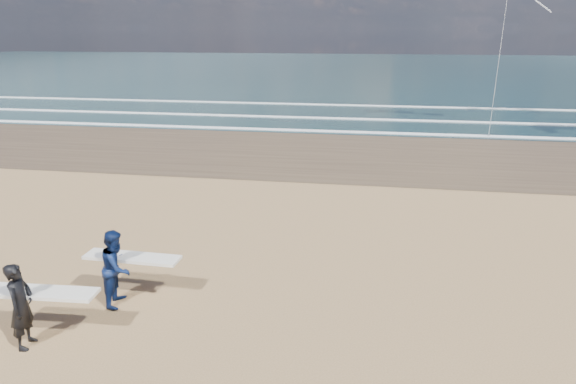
# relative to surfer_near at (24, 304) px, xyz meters

# --- Properties ---
(ocean) EXTENTS (220.00, 100.00, 0.02)m
(ocean) POSITION_rel_surfer_near_xyz_m (20.08, 71.75, -0.88)
(ocean) COLOR #173033
(ocean) RESTS_ON ground
(surfer_near) EXTENTS (2.23, 1.02, 1.74)m
(surfer_near) POSITION_rel_surfer_near_xyz_m (0.00, 0.00, 0.00)
(surfer_near) COLOR black
(surfer_near) RESTS_ON ground
(surfer_far) EXTENTS (2.21, 1.10, 1.74)m
(surfer_far) POSITION_rel_surfer_near_xyz_m (1.00, 1.82, -0.01)
(surfer_far) COLOR #0C1B45
(surfer_far) RESTS_ON ground
(kite_1) EXTENTS (5.60, 4.72, 10.29)m
(kite_1) POSITION_rel_surfer_near_xyz_m (13.58, 25.03, 4.75)
(kite_1) COLOR slate
(kite_1) RESTS_ON ground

